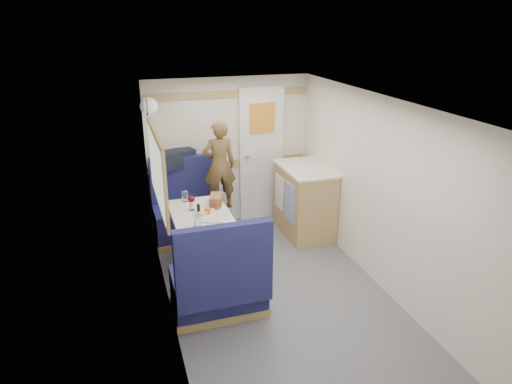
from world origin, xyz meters
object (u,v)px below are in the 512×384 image
object	(u,v)px
bench_far	(189,217)
wine_glass	(191,200)
galley_counter	(304,200)
salt_grinder	(191,206)
dinette_table	(201,225)
person	(219,165)
tumbler_mid	(185,196)
duffel_bag	(176,159)
orange_fruit	(208,210)
bread_loaf	(216,200)
tray	(215,216)
dome_light	(149,106)
tumbler_left	(197,221)
beer_glass	(217,206)
cheese_block	(202,214)
pepper_grinder	(199,208)

from	to	relation	value
bench_far	wine_glass	distance (m)	0.94
galley_counter	salt_grinder	bearing A→B (deg)	-164.04
wine_glass	dinette_table	bearing A→B (deg)	-51.05
person	tumbler_mid	size ratio (longest dim) A/B	9.24
bench_far	duffel_bag	xyz separation A→B (m)	(-0.08, 0.26, 0.71)
galley_counter	duffel_bag	distance (m)	1.74
person	orange_fruit	xyz separation A→B (m)	(-0.32, -0.79, -0.24)
galley_counter	salt_grinder	xyz separation A→B (m)	(-1.55, -0.44, 0.30)
bread_loaf	tray	bearing A→B (deg)	-104.91
dome_light	tray	distance (m)	1.53
orange_fruit	tumbler_left	world-z (taller)	tumbler_left
galley_counter	beer_glass	size ratio (longest dim) A/B	9.05
cheese_block	tumbler_left	bearing A→B (deg)	-113.41
tray	beer_glass	world-z (taller)	beer_glass
duffel_bag	tumbler_left	world-z (taller)	duffel_bag
orange_fruit	beer_glass	bearing A→B (deg)	35.65
duffel_bag	orange_fruit	distance (m)	1.24
galley_counter	orange_fruit	world-z (taller)	galley_counter
salt_grinder	bread_loaf	bearing A→B (deg)	15.05
duffel_bag	wine_glass	xyz separation A→B (m)	(0.01, -1.02, -0.17)
bread_loaf	galley_counter	bearing A→B (deg)	16.17
dome_light	galley_counter	size ratio (longest dim) A/B	0.22
person	tray	distance (m)	0.95
pepper_grinder	cheese_block	bearing A→B (deg)	-80.99
dinette_table	cheese_block	xyz separation A→B (m)	(0.00, -0.12, 0.19)
tray	tumbler_left	world-z (taller)	tumbler_left
dinette_table	galley_counter	distance (m)	1.57
beer_glass	pepper_grinder	world-z (taller)	beer_glass
galley_counter	orange_fruit	xyz separation A→B (m)	(-1.40, -0.63, 0.31)
galley_counter	tumbler_left	distance (m)	1.82
bench_far	cheese_block	xyz separation A→B (m)	(0.00, -0.98, 0.45)
duffel_bag	wine_glass	size ratio (longest dim) A/B	2.77
bench_far	pepper_grinder	distance (m)	0.98
bread_loaf	orange_fruit	bearing A→B (deg)	-119.62
person	wine_glass	distance (m)	0.78
dinette_table	tumbler_mid	size ratio (longest dim) A/B	7.61
duffel_bag	pepper_grinder	xyz separation A→B (m)	(0.07, -1.12, -0.24)
tumbler_left	dinette_table	bearing A→B (deg)	74.36
dome_light	cheese_block	bearing A→B (deg)	-68.00
galley_counter	person	size ratio (longest dim) A/B	0.82
dinette_table	tumbler_mid	world-z (taller)	tumbler_mid
bench_far	bread_loaf	bearing A→B (deg)	-72.03
tumbler_left	salt_grinder	bearing A→B (deg)	88.76
orange_fruit	tumbler_left	xyz separation A→B (m)	(-0.16, -0.25, 0.01)
duffel_bag	tumbler_mid	world-z (taller)	duffel_bag
bench_far	wine_glass	size ratio (longest dim) A/B	6.25
cheese_block	duffel_bag	bearing A→B (deg)	93.89
salt_grinder	duffel_bag	bearing A→B (deg)	89.98
cheese_block	dome_light	bearing A→B (deg)	112.00
cheese_block	bread_loaf	world-z (taller)	bread_loaf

